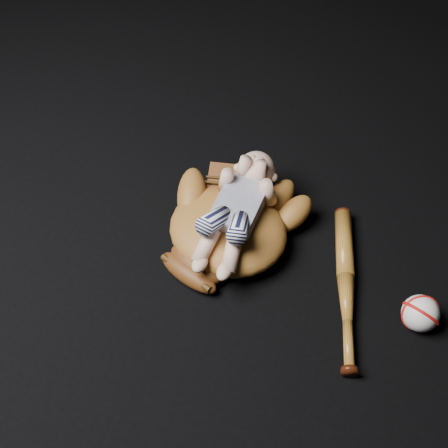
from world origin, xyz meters
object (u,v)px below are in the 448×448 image
at_px(baseball_glove, 228,226).
at_px(newborn_baby, 235,211).
at_px(baseball_bat, 346,286).
at_px(baseball, 420,313).

relative_size(baseball_glove, newborn_baby, 1.14).
bearing_deg(baseball_bat, baseball_glove, 171.32).
bearing_deg(baseball, newborn_baby, 169.77).
height_order(baseball_bat, baseball, baseball).
bearing_deg(baseball_glove, newborn_baby, 33.63).
distance_m(newborn_baby, baseball_bat, 0.30).
height_order(newborn_baby, baseball, newborn_baby).
relative_size(baseball_glove, baseball, 5.09).
height_order(baseball_glove, newborn_baby, newborn_baby).
distance_m(newborn_baby, baseball, 0.46).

